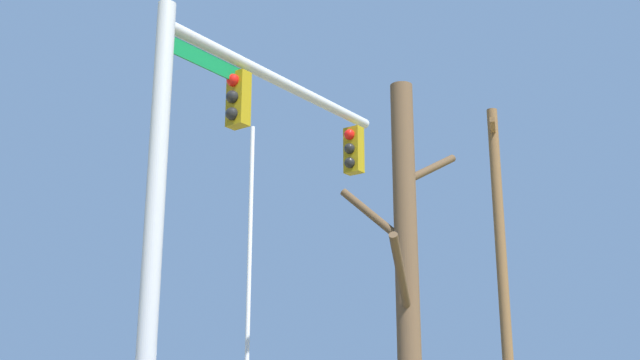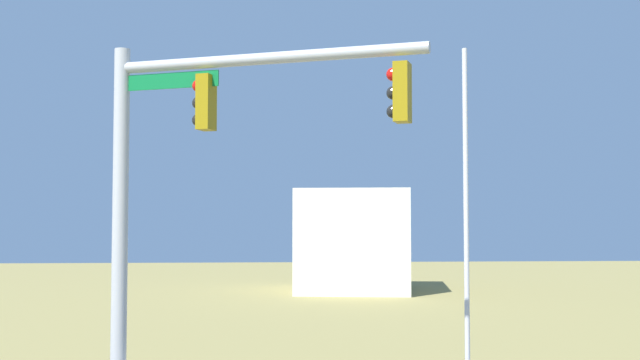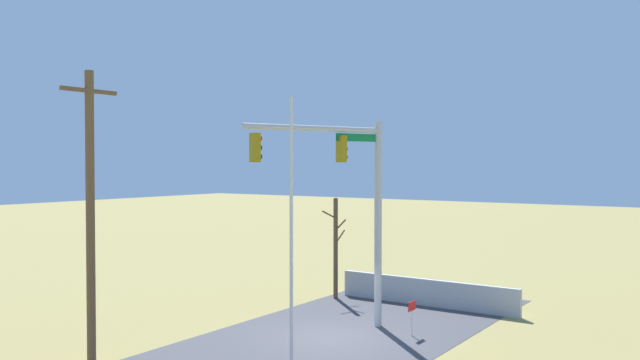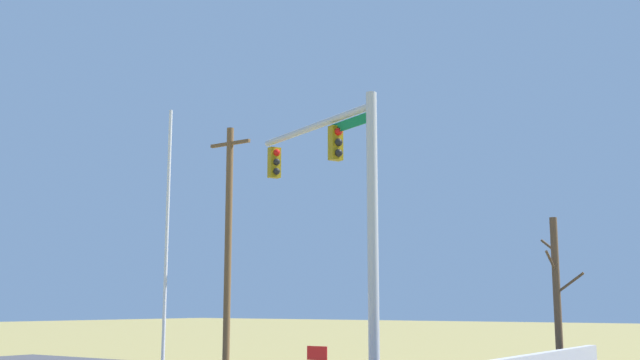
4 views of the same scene
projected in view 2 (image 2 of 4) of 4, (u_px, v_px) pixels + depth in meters
signal_mast at (187, 184)px, 13.85m from camera, size 5.33×2.37×7.64m
flagpole at (466, 250)px, 15.54m from camera, size 0.10×0.10×7.96m
distant_building at (355, 241)px, 53.99m from camera, size 8.83×10.65×6.74m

